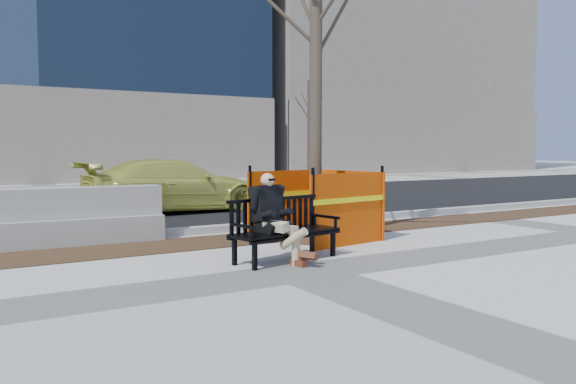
# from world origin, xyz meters

# --- Properties ---
(ground) EXTENTS (120.00, 120.00, 0.00)m
(ground) POSITION_xyz_m (0.00, 0.00, 0.00)
(ground) COLOR beige
(ground) RESTS_ON ground
(mulch_strip) EXTENTS (40.00, 1.20, 0.02)m
(mulch_strip) POSITION_xyz_m (0.00, 2.60, 0.00)
(mulch_strip) COLOR #47301C
(mulch_strip) RESTS_ON ground
(asphalt_street) EXTENTS (60.00, 10.40, 0.01)m
(asphalt_street) POSITION_xyz_m (0.00, 8.80, 0.00)
(asphalt_street) COLOR black
(asphalt_street) RESTS_ON ground
(curb) EXTENTS (60.00, 0.25, 0.12)m
(curb) POSITION_xyz_m (0.00, 3.55, 0.06)
(curb) COLOR #9E9B93
(curb) RESTS_ON ground
(bench) EXTENTS (1.65, 0.84, 0.84)m
(bench) POSITION_xyz_m (0.20, 0.70, 0.00)
(bench) COLOR black
(bench) RESTS_ON ground
(seated_man) EXTENTS (0.63, 0.89, 1.15)m
(seated_man) POSITION_xyz_m (-0.01, 0.71, 0.00)
(seated_man) COLOR black
(seated_man) RESTS_ON ground
(tree_fence) EXTENTS (2.75, 2.75, 6.01)m
(tree_fence) POSITION_xyz_m (1.51, 1.96, 0.00)
(tree_fence) COLOR #F55B00
(tree_fence) RESTS_ON ground
(sedan) EXTENTS (4.30, 1.90, 1.23)m
(sedan) POSITION_xyz_m (0.98, 6.99, 0.00)
(sedan) COLOR #CECD50
(sedan) RESTS_ON ground
(jersey_barrier_left) EXTENTS (3.13, 0.76, 0.89)m
(jersey_barrier_left) POSITION_xyz_m (-2.14, 3.49, 0.00)
(jersey_barrier_left) COLOR gray
(jersey_barrier_left) RESTS_ON ground
(far_tree_right) EXTENTS (2.10, 2.10, 4.63)m
(far_tree_right) POSITION_xyz_m (9.66, 14.60, 0.00)
(far_tree_right) COLOR #4A3A2F
(far_tree_right) RESTS_ON ground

